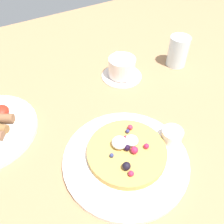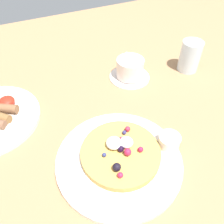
{
  "view_description": "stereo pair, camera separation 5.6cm",
  "coord_description": "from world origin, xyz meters",
  "px_view_note": "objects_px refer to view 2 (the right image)",
  "views": [
    {
      "loc": [
        -0.2,
        -0.36,
        0.48
      ],
      "look_at": [
        0.03,
        0.01,
        0.04
      ],
      "focal_mm": 37.57,
      "sensor_mm": 36.0,
      "label": 1
    },
    {
      "loc": [
        -0.15,
        -0.39,
        0.48
      ],
      "look_at": [
        0.03,
        0.01,
        0.04
      ],
      "focal_mm": 37.57,
      "sensor_mm": 36.0,
      "label": 2
    }
  ],
  "objects_px": {
    "syrup_ramekin": "(169,141)",
    "coffee_cup": "(130,67)",
    "water_glass": "(190,56)",
    "coffee_saucer": "(129,76)",
    "pancake_plate": "(119,160)"
  },
  "relations": [
    {
      "from": "coffee_saucer",
      "to": "water_glass",
      "type": "relative_size",
      "value": 1.29
    },
    {
      "from": "syrup_ramekin",
      "to": "coffee_cup",
      "type": "xyz_separation_m",
      "value": [
        0.05,
        0.3,
        0.01
      ]
    },
    {
      "from": "pancake_plate",
      "to": "water_glass",
      "type": "height_order",
      "value": "water_glass"
    },
    {
      "from": "syrup_ramekin",
      "to": "water_glass",
      "type": "xyz_separation_m",
      "value": [
        0.26,
        0.26,
        0.02
      ]
    },
    {
      "from": "syrup_ramekin",
      "to": "coffee_cup",
      "type": "height_order",
      "value": "coffee_cup"
    },
    {
      "from": "syrup_ramekin",
      "to": "coffee_cup",
      "type": "bearing_deg",
      "value": 80.48
    },
    {
      "from": "pancake_plate",
      "to": "water_glass",
      "type": "distance_m",
      "value": 0.46
    },
    {
      "from": "coffee_cup",
      "to": "pancake_plate",
      "type": "bearing_deg",
      "value": -121.97
    },
    {
      "from": "syrup_ramekin",
      "to": "water_glass",
      "type": "distance_m",
      "value": 0.36
    },
    {
      "from": "syrup_ramekin",
      "to": "water_glass",
      "type": "height_order",
      "value": "water_glass"
    },
    {
      "from": "pancake_plate",
      "to": "water_glass",
      "type": "bearing_deg",
      "value": 32.27
    },
    {
      "from": "syrup_ramekin",
      "to": "coffee_saucer",
      "type": "bearing_deg",
      "value": 80.52
    },
    {
      "from": "water_glass",
      "to": "coffee_cup",
      "type": "bearing_deg",
      "value": 168.15
    },
    {
      "from": "syrup_ramekin",
      "to": "water_glass",
      "type": "bearing_deg",
      "value": 45.15
    },
    {
      "from": "coffee_saucer",
      "to": "coffee_cup",
      "type": "relative_size",
      "value": 1.14
    }
  ]
}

